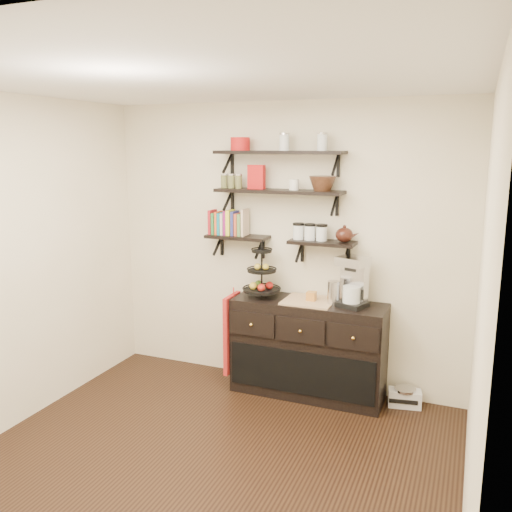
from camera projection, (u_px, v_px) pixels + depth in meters
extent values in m
plane|color=black|center=(199.00, 473.00, 3.86)|extent=(3.50, 3.50, 0.00)
cube|color=white|center=(190.00, 78.00, 3.32)|extent=(3.50, 3.50, 0.02)
cube|color=white|center=(283.00, 246.00, 5.18)|extent=(3.50, 0.02, 2.70)
cube|color=white|center=(480.00, 322.00, 2.94)|extent=(0.02, 3.50, 2.70)
cube|color=black|center=(279.00, 152.00, 4.88)|extent=(1.20, 0.27, 0.03)
cube|color=black|center=(232.00, 164.00, 5.20)|extent=(0.02, 0.03, 0.20)
cube|color=black|center=(338.00, 166.00, 4.82)|extent=(0.02, 0.03, 0.20)
cube|color=black|center=(279.00, 191.00, 4.95)|extent=(1.20, 0.27, 0.03)
cube|color=black|center=(233.00, 201.00, 5.27)|extent=(0.02, 0.03, 0.20)
cube|color=black|center=(337.00, 205.00, 4.89)|extent=(0.02, 0.03, 0.20)
cube|color=black|center=(238.00, 237.00, 5.20)|extent=(0.60, 0.25, 0.03)
cube|color=black|center=(222.00, 245.00, 5.41)|extent=(0.02, 0.03, 0.20)
cube|color=black|center=(263.00, 248.00, 5.24)|extent=(0.03, 0.03, 0.20)
cube|color=black|center=(322.00, 243.00, 4.89)|extent=(0.60, 0.25, 0.03)
cube|color=black|center=(302.00, 251.00, 5.09)|extent=(0.03, 0.03, 0.20)
cube|color=black|center=(349.00, 255.00, 4.93)|extent=(0.02, 0.03, 0.20)
cube|color=#A71924|center=(214.00, 223.00, 5.28)|extent=(0.02, 0.15, 0.20)
cube|color=#28773B|center=(217.00, 222.00, 5.26)|extent=(0.03, 0.15, 0.24)
cube|color=#F75720|center=(220.00, 223.00, 5.25)|extent=(0.04, 0.15, 0.21)
cube|color=#0F7D98|center=(223.00, 221.00, 5.23)|extent=(0.03, 0.15, 0.25)
cube|color=beige|center=(227.00, 223.00, 5.22)|extent=(0.03, 0.15, 0.22)
cube|color=#881768|center=(230.00, 221.00, 5.21)|extent=(0.04, 0.15, 0.26)
cube|color=yellow|center=(234.00, 223.00, 5.19)|extent=(0.03, 0.15, 0.23)
cube|color=navy|center=(237.00, 225.00, 5.18)|extent=(0.03, 0.15, 0.20)
cube|color=#B8452A|center=(241.00, 223.00, 5.17)|extent=(0.04, 0.15, 0.24)
cube|color=#568846|center=(245.00, 225.00, 5.15)|extent=(0.03, 0.15, 0.21)
cube|color=beige|center=(249.00, 223.00, 5.14)|extent=(0.03, 0.15, 0.25)
cylinder|color=silver|center=(298.00, 232.00, 4.96)|extent=(0.10, 0.10, 0.13)
cylinder|color=silver|center=(310.00, 233.00, 4.92)|extent=(0.10, 0.10, 0.13)
cylinder|color=silver|center=(322.00, 234.00, 4.88)|extent=(0.10, 0.10, 0.13)
cube|color=black|center=(308.00, 348.00, 5.02)|extent=(1.40, 0.45, 0.90)
cube|color=tan|center=(309.00, 301.00, 4.93)|extent=(0.45, 0.41, 0.02)
sphere|color=gold|center=(251.00, 325.00, 4.91)|extent=(0.04, 0.04, 0.04)
sphere|color=gold|center=(300.00, 331.00, 4.74)|extent=(0.04, 0.04, 0.04)
sphere|color=gold|center=(353.00, 338.00, 4.56)|extent=(0.04, 0.04, 0.04)
cylinder|color=black|center=(262.00, 270.00, 5.05)|extent=(0.02, 0.02, 0.52)
cylinder|color=black|center=(262.00, 290.00, 5.09)|extent=(0.35, 0.35, 0.01)
cylinder|color=black|center=(262.00, 271.00, 5.05)|extent=(0.27, 0.27, 0.02)
cylinder|color=black|center=(262.00, 251.00, 5.01)|extent=(0.19, 0.19, 0.02)
sphere|color=#B21914|center=(269.00, 285.00, 5.09)|extent=(0.07, 0.07, 0.07)
sphere|color=gold|center=(258.00, 267.00, 5.06)|extent=(0.06, 0.06, 0.06)
cube|color=#B57129|center=(311.00, 296.00, 4.91)|extent=(0.08, 0.08, 0.08)
cube|color=black|center=(352.00, 304.00, 4.78)|extent=(0.30, 0.29, 0.04)
cube|color=silver|center=(354.00, 281.00, 4.81)|extent=(0.26, 0.16, 0.38)
cube|color=silver|center=(353.00, 261.00, 4.70)|extent=(0.30, 0.29, 0.08)
cylinder|color=silver|center=(352.00, 294.00, 4.74)|extent=(0.20, 0.20, 0.14)
cylinder|color=silver|center=(334.00, 293.00, 4.80)|extent=(0.11, 0.11, 0.22)
cube|color=#B62813|center=(232.00, 333.00, 5.18)|extent=(0.04, 0.32, 0.75)
cube|color=silver|center=(405.00, 398.00, 4.84)|extent=(0.31, 0.19, 0.15)
cylinder|color=silver|center=(405.00, 389.00, 4.83)|extent=(0.22, 0.22, 0.02)
cube|color=black|center=(403.00, 402.00, 4.77)|extent=(0.25, 0.05, 0.04)
cube|color=#B31414|center=(256.00, 177.00, 5.00)|extent=(0.16, 0.07, 0.22)
cylinder|color=white|center=(294.00, 185.00, 4.88)|extent=(0.09, 0.09, 0.10)
cylinder|color=#B31414|center=(240.00, 144.00, 5.00)|extent=(0.18, 0.18, 0.12)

